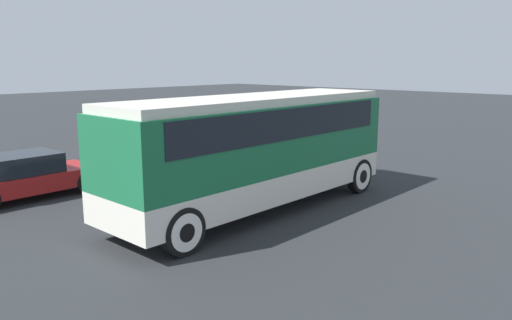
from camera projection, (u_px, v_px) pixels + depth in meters
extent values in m
plane|color=#26282B|center=(256.00, 210.00, 14.42)|extent=(120.00, 120.00, 0.00)
cube|color=silver|center=(256.00, 181.00, 14.25)|extent=(9.33, 2.47, 0.78)
cube|color=#19663D|center=(256.00, 136.00, 14.00)|extent=(9.33, 2.47, 1.82)
cube|color=black|center=(256.00, 120.00, 13.91)|extent=(8.21, 2.51, 0.82)
cube|color=beige|center=(256.00, 100.00, 13.80)|extent=(9.14, 2.28, 0.22)
cube|color=#19663D|center=(344.00, 130.00, 17.31)|extent=(0.36, 2.37, 2.07)
cylinder|color=black|center=(359.00, 176.00, 16.29)|extent=(1.11, 0.28, 1.11)
cylinder|color=silver|center=(359.00, 176.00, 16.29)|extent=(0.86, 0.30, 0.86)
cylinder|color=black|center=(359.00, 176.00, 16.29)|extent=(0.42, 0.32, 0.42)
cylinder|color=black|center=(304.00, 166.00, 17.79)|extent=(1.11, 0.28, 1.11)
cylinder|color=silver|center=(304.00, 166.00, 17.79)|extent=(0.86, 0.30, 0.86)
cylinder|color=black|center=(304.00, 166.00, 17.79)|extent=(0.42, 0.32, 0.42)
cylinder|color=black|center=(183.00, 231.00, 10.95)|extent=(1.11, 0.28, 1.11)
cylinder|color=silver|center=(183.00, 231.00, 10.95)|extent=(0.86, 0.30, 0.86)
cylinder|color=black|center=(183.00, 231.00, 10.95)|extent=(0.42, 0.32, 0.42)
cylinder|color=black|center=(125.00, 211.00, 12.44)|extent=(1.11, 0.28, 1.11)
cylinder|color=silver|center=(125.00, 211.00, 12.44)|extent=(0.86, 0.30, 0.86)
cylinder|color=black|center=(125.00, 211.00, 12.44)|extent=(0.42, 0.32, 0.42)
cube|color=maroon|center=(28.00, 181.00, 15.64)|extent=(4.06, 1.77, 0.55)
cube|color=black|center=(21.00, 164.00, 15.42)|extent=(2.11, 1.60, 0.60)
cylinder|color=black|center=(86.00, 182.00, 16.26)|extent=(0.72, 0.22, 0.72)
cylinder|color=black|center=(86.00, 182.00, 16.26)|extent=(0.27, 0.26, 0.27)
cylinder|color=black|center=(63.00, 175.00, 17.31)|extent=(0.72, 0.22, 0.72)
cylinder|color=black|center=(63.00, 175.00, 17.31)|extent=(0.27, 0.26, 0.27)
cube|color=silver|center=(173.00, 158.00, 19.30)|extent=(4.45, 1.80, 0.64)
cube|color=black|center=(169.00, 144.00, 19.06)|extent=(2.31, 1.62, 0.50)
cylinder|color=black|center=(220.00, 160.00, 20.08)|extent=(0.66, 0.22, 0.66)
cylinder|color=black|center=(220.00, 160.00, 20.08)|extent=(0.25, 0.26, 0.25)
cylinder|color=black|center=(194.00, 155.00, 21.16)|extent=(0.66, 0.22, 0.66)
cylinder|color=black|center=(194.00, 155.00, 21.16)|extent=(0.25, 0.26, 0.25)
cylinder|color=black|center=(148.00, 174.00, 17.54)|extent=(0.66, 0.22, 0.66)
cylinder|color=black|center=(148.00, 174.00, 17.54)|extent=(0.25, 0.26, 0.25)
cylinder|color=black|center=(122.00, 168.00, 18.61)|extent=(0.66, 0.22, 0.66)
cylinder|color=black|center=(122.00, 168.00, 18.61)|extent=(0.25, 0.26, 0.25)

